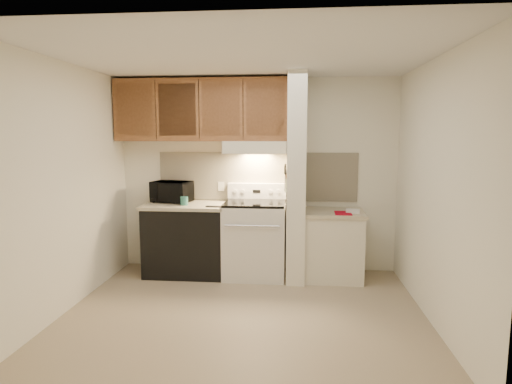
# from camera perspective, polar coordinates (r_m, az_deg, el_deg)

# --- Properties ---
(floor) EXTENTS (3.60, 3.60, 0.00)m
(floor) POSITION_cam_1_polar(r_m,az_deg,el_deg) (4.48, -1.58, -15.80)
(floor) COLOR tan
(floor) RESTS_ON ground
(ceiling) EXTENTS (3.60, 3.60, 0.00)m
(ceiling) POSITION_cam_1_polar(r_m,az_deg,el_deg) (4.17, -1.71, 17.58)
(ceiling) COLOR white
(ceiling) RESTS_ON wall_back
(wall_back) EXTENTS (3.60, 2.50, 0.02)m
(wall_back) POSITION_cam_1_polar(r_m,az_deg,el_deg) (5.62, 0.17, 2.25)
(wall_back) COLOR white
(wall_back) RESTS_ON floor
(wall_left) EXTENTS (0.02, 3.00, 2.50)m
(wall_left) POSITION_cam_1_polar(r_m,az_deg,el_deg) (4.71, -23.97, 0.51)
(wall_left) COLOR white
(wall_left) RESTS_ON floor
(wall_right) EXTENTS (0.02, 3.00, 2.50)m
(wall_right) POSITION_cam_1_polar(r_m,az_deg,el_deg) (4.31, 22.83, -0.02)
(wall_right) COLOR white
(wall_right) RESTS_ON floor
(backsplash) EXTENTS (2.60, 0.02, 0.63)m
(backsplash) POSITION_cam_1_polar(r_m,az_deg,el_deg) (5.61, 0.16, 2.08)
(backsplash) COLOR #FFEFCA
(backsplash) RESTS_ON wall_back
(range_body) EXTENTS (0.76, 0.65, 0.92)m
(range_body) POSITION_cam_1_polar(r_m,az_deg,el_deg) (5.42, -0.15, -6.45)
(range_body) COLOR silver
(range_body) RESTS_ON floor
(oven_window) EXTENTS (0.50, 0.01, 0.30)m
(oven_window) POSITION_cam_1_polar(r_m,az_deg,el_deg) (5.10, -0.48, -6.88)
(oven_window) COLOR black
(oven_window) RESTS_ON range_body
(oven_handle) EXTENTS (0.65, 0.02, 0.02)m
(oven_handle) POSITION_cam_1_polar(r_m,az_deg,el_deg) (5.01, -0.53, -4.55)
(oven_handle) COLOR silver
(oven_handle) RESTS_ON range_body
(cooktop) EXTENTS (0.74, 0.64, 0.03)m
(cooktop) POSITION_cam_1_polar(r_m,az_deg,el_deg) (5.32, -0.15, -1.48)
(cooktop) COLOR black
(cooktop) RESTS_ON range_body
(range_backguard) EXTENTS (0.76, 0.08, 0.20)m
(range_backguard) POSITION_cam_1_polar(r_m,az_deg,el_deg) (5.59, 0.12, 0.15)
(range_backguard) COLOR silver
(range_backguard) RESTS_ON range_body
(range_display) EXTENTS (0.10, 0.01, 0.04)m
(range_display) POSITION_cam_1_polar(r_m,az_deg,el_deg) (5.54, 0.08, 0.09)
(range_display) COLOR black
(range_display) RESTS_ON range_backguard
(range_knob_left_outer) EXTENTS (0.05, 0.02, 0.05)m
(range_knob_left_outer) POSITION_cam_1_polar(r_m,az_deg,el_deg) (5.57, -2.79, 0.12)
(range_knob_left_outer) COLOR silver
(range_knob_left_outer) RESTS_ON range_backguard
(range_knob_left_inner) EXTENTS (0.05, 0.02, 0.05)m
(range_knob_left_inner) POSITION_cam_1_polar(r_m,az_deg,el_deg) (5.56, -1.77, 0.11)
(range_knob_left_inner) COLOR silver
(range_knob_left_inner) RESTS_ON range_backguard
(range_knob_right_inner) EXTENTS (0.05, 0.02, 0.05)m
(range_knob_right_inner) POSITION_cam_1_polar(r_m,az_deg,el_deg) (5.53, 1.94, 0.06)
(range_knob_right_inner) COLOR silver
(range_knob_right_inner) RESTS_ON range_backguard
(range_knob_right_outer) EXTENTS (0.05, 0.02, 0.05)m
(range_knob_right_outer) POSITION_cam_1_polar(r_m,az_deg,el_deg) (5.52, 2.97, 0.05)
(range_knob_right_outer) COLOR silver
(range_knob_right_outer) RESTS_ON range_backguard
(dishwasher_front) EXTENTS (1.00, 0.63, 0.87)m
(dishwasher_front) POSITION_cam_1_polar(r_m,az_deg,el_deg) (5.58, -9.23, -6.39)
(dishwasher_front) COLOR black
(dishwasher_front) RESTS_ON floor
(left_countertop) EXTENTS (1.04, 0.67, 0.04)m
(left_countertop) POSITION_cam_1_polar(r_m,az_deg,el_deg) (5.49, -9.33, -1.78)
(left_countertop) COLOR #B9AE90
(left_countertop) RESTS_ON dishwasher_front
(spoon_rest) EXTENTS (0.20, 0.08, 0.01)m
(spoon_rest) POSITION_cam_1_polar(r_m,az_deg,el_deg) (5.21, -5.62, -1.93)
(spoon_rest) COLOR black
(spoon_rest) RESTS_ON left_countertop
(teal_jar) EXTENTS (0.11, 0.11, 0.11)m
(teal_jar) POSITION_cam_1_polar(r_m,az_deg,el_deg) (5.38, -9.55, -1.18)
(teal_jar) COLOR #2B6B60
(teal_jar) RESTS_ON left_countertop
(outlet) EXTENTS (0.08, 0.01, 0.12)m
(outlet) POSITION_cam_1_polar(r_m,az_deg,el_deg) (5.68, -4.68, 0.75)
(outlet) COLOR silver
(outlet) RESTS_ON backsplash
(microwave) EXTENTS (0.55, 0.43, 0.27)m
(microwave) POSITION_cam_1_polar(r_m,az_deg,el_deg) (5.66, -11.17, 0.04)
(microwave) COLOR black
(microwave) RESTS_ON left_countertop
(partition_pillar) EXTENTS (0.22, 0.70, 2.50)m
(partition_pillar) POSITION_cam_1_polar(r_m,az_deg,el_deg) (5.25, 5.39, 1.83)
(partition_pillar) COLOR white
(partition_pillar) RESTS_ON floor
(pillar_trim) EXTENTS (0.01, 0.70, 0.04)m
(pillar_trim) POSITION_cam_1_polar(r_m,az_deg,el_deg) (5.25, 4.13, 2.39)
(pillar_trim) COLOR brown
(pillar_trim) RESTS_ON partition_pillar
(knife_strip) EXTENTS (0.02, 0.42, 0.04)m
(knife_strip) POSITION_cam_1_polar(r_m,az_deg,el_deg) (5.20, 4.06, 2.56)
(knife_strip) COLOR black
(knife_strip) RESTS_ON partition_pillar
(knife_blade_a) EXTENTS (0.01, 0.03, 0.16)m
(knife_blade_a) POSITION_cam_1_polar(r_m,az_deg,el_deg) (5.04, 3.87, 1.26)
(knife_blade_a) COLOR silver
(knife_blade_a) RESTS_ON knife_strip
(knife_handle_a) EXTENTS (0.02, 0.02, 0.10)m
(knife_handle_a) POSITION_cam_1_polar(r_m,az_deg,el_deg) (5.03, 3.89, 2.96)
(knife_handle_a) COLOR black
(knife_handle_a) RESTS_ON knife_strip
(knife_blade_b) EXTENTS (0.01, 0.04, 0.18)m
(knife_blade_b) POSITION_cam_1_polar(r_m,az_deg,el_deg) (5.14, 3.90, 1.27)
(knife_blade_b) COLOR silver
(knife_blade_b) RESTS_ON knife_strip
(knife_handle_b) EXTENTS (0.02, 0.02, 0.10)m
(knife_handle_b) POSITION_cam_1_polar(r_m,az_deg,el_deg) (5.10, 3.91, 3.03)
(knife_handle_b) COLOR black
(knife_handle_b) RESTS_ON knife_strip
(knife_blade_c) EXTENTS (0.01, 0.04, 0.20)m
(knife_blade_c) POSITION_cam_1_polar(r_m,az_deg,el_deg) (5.21, 3.91, 1.24)
(knife_blade_c) COLOR silver
(knife_blade_c) RESTS_ON knife_strip
(knife_handle_c) EXTENTS (0.02, 0.02, 0.10)m
(knife_handle_c) POSITION_cam_1_polar(r_m,az_deg,el_deg) (5.20, 3.93, 3.11)
(knife_handle_c) COLOR black
(knife_handle_c) RESTS_ON knife_strip
(knife_blade_d) EXTENTS (0.01, 0.04, 0.16)m
(knife_blade_d) POSITION_cam_1_polar(r_m,az_deg,el_deg) (5.27, 3.93, 1.54)
(knife_blade_d) COLOR silver
(knife_blade_d) RESTS_ON knife_strip
(knife_handle_d) EXTENTS (0.02, 0.02, 0.10)m
(knife_handle_d) POSITION_cam_1_polar(r_m,az_deg,el_deg) (5.26, 3.95, 3.17)
(knife_handle_d) COLOR black
(knife_handle_d) RESTS_ON knife_strip
(knife_blade_e) EXTENTS (0.01, 0.04, 0.18)m
(knife_blade_e) POSITION_cam_1_polar(r_m,az_deg,el_deg) (5.37, 3.95, 1.54)
(knife_blade_e) COLOR silver
(knife_blade_e) RESTS_ON knife_strip
(knife_handle_e) EXTENTS (0.02, 0.02, 0.10)m
(knife_handle_e) POSITION_cam_1_polar(r_m,az_deg,el_deg) (5.35, 3.97, 3.24)
(knife_handle_e) COLOR black
(knife_handle_e) RESTS_ON knife_strip
(oven_mitt) EXTENTS (0.03, 0.09, 0.22)m
(oven_mitt) POSITION_cam_1_polar(r_m,az_deg,el_deg) (5.43, 3.98, 1.21)
(oven_mitt) COLOR gray
(oven_mitt) RESTS_ON partition_pillar
(right_cab_base) EXTENTS (0.70, 0.60, 0.81)m
(right_cab_base) POSITION_cam_1_polar(r_m,az_deg,el_deg) (5.43, 10.18, -7.15)
(right_cab_base) COLOR silver
(right_cab_base) RESTS_ON floor
(right_countertop) EXTENTS (0.74, 0.64, 0.04)m
(right_countertop) POSITION_cam_1_polar(r_m,az_deg,el_deg) (5.33, 10.29, -2.73)
(right_countertop) COLOR #B9AE90
(right_countertop) RESTS_ON right_cab_base
(red_folder) EXTENTS (0.20, 0.27, 0.01)m
(red_folder) POSITION_cam_1_polar(r_m,az_deg,el_deg) (5.19, 11.54, -2.77)
(red_folder) COLOR #A00417
(red_folder) RESTS_ON right_countertop
(white_box) EXTENTS (0.18, 0.13, 0.04)m
(white_box) POSITION_cam_1_polar(r_m,az_deg,el_deg) (5.25, 12.79, -2.50)
(white_box) COLOR white
(white_box) RESTS_ON right_countertop
(range_hood) EXTENTS (0.78, 0.44, 0.15)m
(range_hood) POSITION_cam_1_polar(r_m,az_deg,el_deg) (5.38, -0.03, 6.00)
(range_hood) COLOR silver
(range_hood) RESTS_ON upper_cabinets
(hood_lip) EXTENTS (0.78, 0.04, 0.06)m
(hood_lip) POSITION_cam_1_polar(r_m,az_deg,el_deg) (5.17, -0.24, 5.44)
(hood_lip) COLOR silver
(hood_lip) RESTS_ON range_hood
(upper_cabinets) EXTENTS (2.18, 0.33, 0.77)m
(upper_cabinets) POSITION_cam_1_polar(r_m,az_deg,el_deg) (5.54, -7.24, 10.75)
(upper_cabinets) COLOR brown
(upper_cabinets) RESTS_ON wall_back
(cab_door_a) EXTENTS (0.46, 0.01, 0.63)m
(cab_door_a) POSITION_cam_1_polar(r_m,az_deg,el_deg) (5.62, -15.92, 10.48)
(cab_door_a) COLOR brown
(cab_door_a) RESTS_ON upper_cabinets
(cab_gap_a) EXTENTS (0.01, 0.01, 0.73)m
(cab_gap_a) POSITION_cam_1_polar(r_m,az_deg,el_deg) (5.52, -13.24, 10.62)
(cab_gap_a) COLOR black
(cab_gap_a) RESTS_ON upper_cabinets
(cab_door_b) EXTENTS (0.46, 0.01, 0.63)m
(cab_door_b) POSITION_cam_1_polar(r_m,az_deg,el_deg) (5.45, -10.46, 10.74)
(cab_door_b) COLOR brown
(cab_door_b) RESTS_ON upper_cabinets
(cab_gap_b) EXTENTS (0.01, 0.01, 0.73)m
(cab_gap_b) POSITION_cam_1_polar(r_m,az_deg,el_deg) (5.38, -7.62, 10.84)
(cab_gap_b) COLOR black
(cab_gap_b) RESTS_ON upper_cabinets
(cab_door_c) EXTENTS (0.46, 0.01, 0.63)m
(cab_door_c) POSITION_cam_1_polar(r_m,az_deg,el_deg) (5.33, -4.70, 10.91)
(cab_door_c) COLOR brown
(cab_door_c) RESTS_ON upper_cabinets
(cab_gap_c) EXTENTS (0.01, 0.01, 0.73)m
(cab_gap_c) POSITION_cam_1_polar(r_m,az_deg,el_deg) (5.29, -1.74, 10.96)
(cab_gap_c) COLOR black
(cab_gap_c) RESTS_ON upper_cabinets
(cab_door_d) EXTENTS (0.46, 0.01, 0.63)m
(cab_door_d) POSITION_cam_1_polar(r_m,az_deg,el_deg) (5.26, 1.26, 10.97)
(cab_door_d) COLOR brown
(cab_door_d) RESTS_ON upper_cabinets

